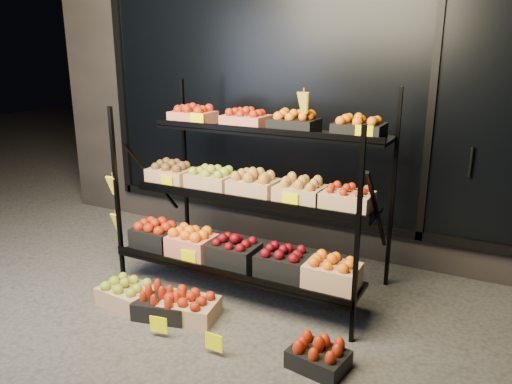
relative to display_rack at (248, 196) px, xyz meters
The scene contains 9 objects.
ground 0.99m from the display_rack, 89.29° to the right, with size 24.00×24.00×0.00m, color #514F4C.
building 2.21m from the display_rack, 89.78° to the left, with size 6.00×2.08×3.50m.
display_rack is the anchor object (origin of this frame).
tag_floor_a 1.25m from the display_rack, 99.61° to the right, with size 0.13×0.01×0.12m, color #FFF500.
tag_floor_b 1.27m from the display_rack, 74.14° to the right, with size 0.13×0.01×0.12m, color #FFF500.
floor_crate_left 1.22m from the display_rack, 133.13° to the right, with size 0.44×0.35×0.21m.
floor_crate_midleft 1.06m from the display_rack, 113.96° to the right, with size 0.46×0.38×0.20m.
floor_crate_midright 0.98m from the display_rack, 101.19° to the right, with size 0.45×0.37×0.20m.
floor_crate_right 1.42m from the display_rack, 40.64° to the right, with size 0.39×0.31×0.19m.
Camera 1 is at (1.85, -2.79, 1.95)m, focal length 35.00 mm.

